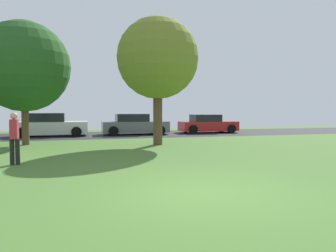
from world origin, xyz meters
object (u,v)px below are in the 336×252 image
object	(u,v)px
parked_car_red	(208,124)
parked_car_white	(50,126)
person_thrower	(14,136)
oak_tree_right	(24,67)
maple_tree_far	(158,58)
parked_car_grey	(135,125)

from	to	relation	value
parked_car_red	parked_car_white	bearing A→B (deg)	-178.76
person_thrower	parked_car_white	distance (m)	11.15
oak_tree_right	parked_car_white	bearing A→B (deg)	82.12
maple_tree_far	oak_tree_right	bearing A→B (deg)	165.78
parked_car_white	parked_car_grey	size ratio (longest dim) A/B	1.02
parked_car_white	parked_car_grey	world-z (taller)	parked_car_white
maple_tree_far	parked_car_red	distance (m)	9.53
oak_tree_right	parked_car_grey	world-z (taller)	oak_tree_right
parked_car_white	person_thrower	bearing A→B (deg)	-90.59
parked_car_red	maple_tree_far	bearing A→B (deg)	-128.30
parked_car_grey	parked_car_red	distance (m)	5.54
parked_car_white	parked_car_red	distance (m)	11.07
person_thrower	parked_car_red	size ratio (longest dim) A/B	0.39
maple_tree_far	parked_car_white	bearing A→B (deg)	129.97
oak_tree_right	parked_car_white	world-z (taller)	oak_tree_right
maple_tree_far	parked_car_grey	bearing A→B (deg)	90.57
parked_car_red	person_thrower	bearing A→B (deg)	-134.49
parked_car_white	maple_tree_far	bearing A→B (deg)	-50.03
oak_tree_right	person_thrower	distance (m)	6.75
parked_car_grey	parked_car_red	bearing A→B (deg)	2.69
oak_tree_right	parked_car_red	distance (m)	13.31
maple_tree_far	person_thrower	xyz separation A→B (m)	(-5.72, -4.46, -3.32)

